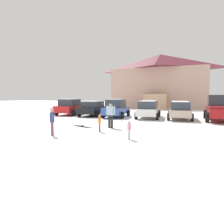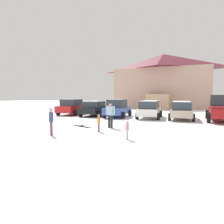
# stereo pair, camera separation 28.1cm
# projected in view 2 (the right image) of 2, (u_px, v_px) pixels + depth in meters

# --- Properties ---
(ground) EXTENTS (160.00, 160.00, 0.00)m
(ground) POSITION_uv_depth(u_px,v_px,m) (19.00, 146.00, 8.11)
(ground) COLOR white
(ski_lodge) EXTENTS (16.41, 11.54, 9.66)m
(ski_lodge) POSITION_uv_depth(u_px,v_px,m) (163.00, 81.00, 36.22)
(ski_lodge) COLOR tan
(ski_lodge) RESTS_ON ground
(parked_red_sedan) EXTENTS (2.51, 4.32, 1.75)m
(parked_red_sedan) POSITION_uv_depth(u_px,v_px,m) (72.00, 107.00, 22.14)
(parked_red_sedan) COLOR red
(parked_red_sedan) RESTS_ON ground
(parked_black_sedan) EXTENTS (2.45, 4.40, 1.55)m
(parked_black_sedan) POSITION_uv_depth(u_px,v_px,m) (95.00, 108.00, 20.82)
(parked_black_sedan) COLOR black
(parked_black_sedan) RESTS_ON ground
(parked_blue_hatchback) EXTENTS (2.29, 4.28, 1.77)m
(parked_blue_hatchback) POSITION_uv_depth(u_px,v_px,m) (117.00, 108.00, 19.48)
(parked_blue_hatchback) COLOR #314EA0
(parked_blue_hatchback) RESTS_ON ground
(parked_white_suv) EXTENTS (2.37, 4.84, 1.63)m
(parked_white_suv) POSITION_uv_depth(u_px,v_px,m) (150.00, 109.00, 18.61)
(parked_white_suv) COLOR silver
(parked_white_suv) RESTS_ON ground
(parked_beige_suv) EXTENTS (2.30, 4.87, 1.60)m
(parked_beige_suv) POSITION_uv_depth(u_px,v_px,m) (181.00, 109.00, 17.62)
(parked_beige_suv) COLOR #B6A592
(parked_beige_suv) RESTS_ON ground
(pickup_truck) EXTENTS (2.40, 5.42, 2.15)m
(pickup_truck) POSITION_uv_depth(u_px,v_px,m) (222.00, 109.00, 16.54)
(pickup_truck) COLOR maroon
(pickup_truck) RESTS_ON ground
(skier_teen_in_navy_coat) EXTENTS (0.38, 0.41, 1.41)m
(skier_teen_in_navy_coat) POSITION_uv_depth(u_px,v_px,m) (51.00, 120.00, 10.30)
(skier_teen_in_navy_coat) COLOR #6D3656
(skier_teen_in_navy_coat) RESTS_ON ground
(skier_child_in_orange_jacket) EXTENTS (0.22, 0.35, 0.99)m
(skier_child_in_orange_jacket) POSITION_uv_depth(u_px,v_px,m) (99.00, 122.00, 11.27)
(skier_child_in_orange_jacket) COLOR #74305C
(skier_child_in_orange_jacket) RESTS_ON ground
(skier_child_in_pink_snowsuit) EXTENTS (0.14, 0.33, 0.89)m
(skier_child_in_pink_snowsuit) POSITION_uv_depth(u_px,v_px,m) (127.00, 129.00, 9.24)
(skier_child_in_pink_snowsuit) COLOR #A2B1D2
(skier_child_in_pink_snowsuit) RESTS_ON ground
(skier_adult_in_blue_parka) EXTENTS (0.62, 0.25, 1.67)m
(skier_adult_in_blue_parka) POSITION_uv_depth(u_px,v_px,m) (110.00, 113.00, 12.73)
(skier_adult_in_blue_parka) COLOR #1E2725
(skier_adult_in_blue_parka) RESTS_ON ground
(pair_of_skis) EXTENTS (1.64, 0.83, 0.08)m
(pair_of_skis) POSITION_uv_depth(u_px,v_px,m) (82.00, 126.00, 13.32)
(pair_of_skis) COLOR #2D1D2C
(pair_of_skis) RESTS_ON ground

